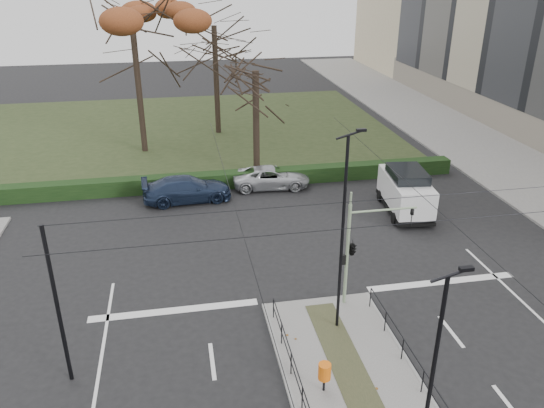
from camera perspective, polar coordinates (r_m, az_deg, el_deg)
The scene contains 15 objects.
ground at distance 19.52m, azimuth 8.72°, elevation -18.48°, with size 140.00×140.00×0.00m, color black.
sidewalk_east at distance 44.37m, azimuth 21.90°, elevation 5.31°, with size 8.00×90.00×0.14m, color #62605E.
park at distance 47.25m, azimuth -11.01°, elevation 7.69°, with size 38.00×26.00×0.10m, color #253118.
hedge at distance 34.41m, azimuth -10.88°, elevation 2.20°, with size 38.00×1.00×1.00m, color black.
catenary at distance 18.68m, azimuth 7.79°, elevation -7.43°, with size 20.00×34.00×6.00m.
traffic_light at distance 21.74m, azimuth 8.80°, elevation -4.57°, with size 3.09×1.76×4.54m.
litter_bin at distance 18.42m, azimuth 5.67°, elevation -17.52°, with size 0.43×0.43×1.10m.
streetlamp_median_near at distance 13.88m, azimuth 16.57°, elevation -19.34°, with size 0.60×0.12×7.22m.
streetlamp_median_far at distance 19.54m, azimuth 7.63°, elevation -3.22°, with size 0.67×0.14×8.02m.
parked_car_third at distance 32.62m, azimuth -9.11°, elevation 1.60°, with size 2.16×5.32×1.55m, color #1B2841.
parked_car_fourth at distance 34.27m, azimuth -0.07°, elevation 2.90°, with size 2.28×4.95×1.37m, color #ACAFB4.
white_van at distance 31.54m, azimuth 14.19°, elevation 1.47°, with size 2.71×5.19×2.60m.
rust_tree at distance 40.51m, azimuth -14.81°, elevation 18.16°, with size 8.74×8.74×12.24m.
bare_tree_center at distance 44.63m, azimuth -6.23°, elevation 17.74°, with size 8.46×8.46×11.62m.
bare_tree_near at distance 34.94m, azimuth -1.78°, elevation 13.31°, with size 5.40×5.40×9.25m.
Camera 1 is at (-5.34, -13.40, 13.15)m, focal length 35.00 mm.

